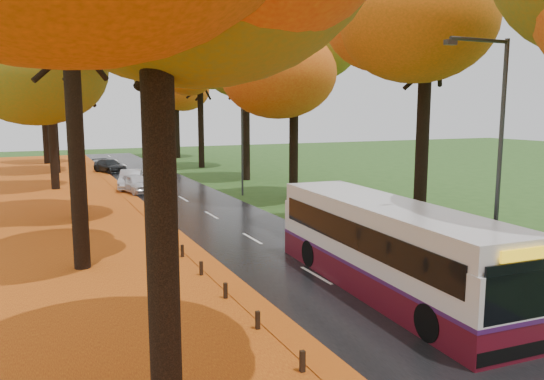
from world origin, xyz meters
TOP-DOWN VIEW (x-y plane):
  - road at (0.00, 25.00)m, footprint 6.50×90.00m
  - centre_line at (0.00, 25.00)m, footprint 0.12×90.00m
  - leaf_verge at (-9.00, 25.00)m, footprint 12.00×90.00m
  - leaf_drift at (-3.05, 25.00)m, footprint 0.90×90.00m
  - trees_left at (-7.18, 27.06)m, footprint 9.20×74.00m
  - trees_right at (7.19, 26.91)m, footprint 9.30×74.20m
  - streetlamp_near at (3.95, 8.00)m, footprint 2.45×0.18m
  - streetlamp_mid at (3.95, 30.00)m, footprint 2.45×0.18m
  - streetlamp_far at (3.95, 52.00)m, footprint 2.45×0.18m
  - bus at (1.31, 9.69)m, footprint 3.08×11.12m
  - car_white at (-2.35, 34.03)m, footprint 2.40×4.15m
  - car_silver at (-2.35, 36.16)m, footprint 2.55×4.50m
  - car_dark at (-2.35, 47.69)m, footprint 3.04×4.53m

SIDE VIEW (x-z plane):
  - leaf_verge at x=-9.00m, z-range 0.00..0.02m
  - road at x=0.00m, z-range 0.00..0.04m
  - leaf_drift at x=-3.05m, z-range 0.04..0.05m
  - centre_line at x=0.00m, z-range 0.04..0.05m
  - car_dark at x=-2.35m, z-range 0.04..1.26m
  - car_white at x=-2.35m, z-range 0.04..1.37m
  - car_silver at x=-2.35m, z-range 0.04..1.44m
  - bus at x=1.31m, z-range 0.11..3.00m
  - streetlamp_near at x=3.95m, z-range 0.71..8.71m
  - streetlamp_mid at x=3.95m, z-range 0.71..8.71m
  - streetlamp_far at x=3.95m, z-range 0.71..8.71m
  - trees_left at x=-7.18m, z-range 2.59..16.48m
  - trees_right at x=7.19m, z-range 2.71..16.67m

